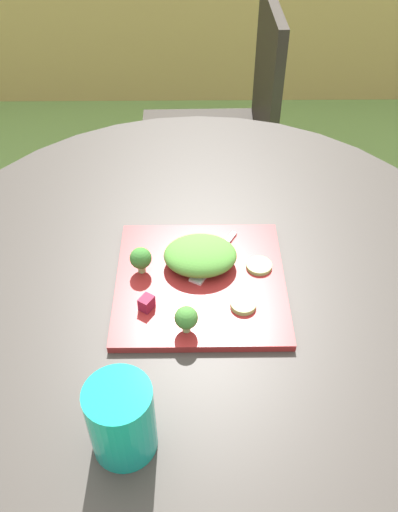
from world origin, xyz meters
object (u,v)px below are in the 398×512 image
Objects in this scene: patio_chair at (231,119)px; fork at (212,261)px; drinking_glass at (122,422)px; salad_plate at (198,282)px.

fork is at bearing -95.82° from patio_chair.
patio_chair is at bearing 80.00° from drinking_glass.
patio_chair is at bearing 84.18° from fork.
fork is at bearing 57.71° from salad_plate.
drinking_glass is (-0.22, -1.27, 0.26)m from patio_chair.
drinking_glass is at bearing -110.63° from fork.
patio_chair reaches higher than drinking_glass.
patio_chair is 0.96m from fork.
salad_plate is at bearing -122.29° from fork.
patio_chair reaches higher than fork.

